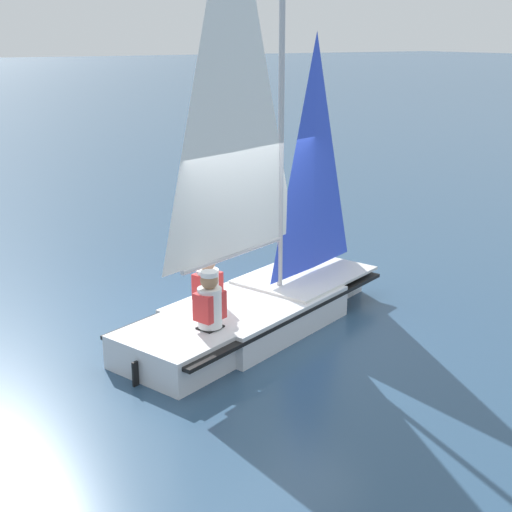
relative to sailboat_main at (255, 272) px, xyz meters
name	(u,v)px	position (x,y,z in m)	size (l,w,h in m)	color
ground_plane	(256,327)	(-0.01, 0.00, -0.81)	(260.00, 260.00, 0.00)	#2D4C6B
sailboat_main	(255,272)	(0.00, 0.00, 0.00)	(4.50, 2.84, 5.95)	silver
sailor_helm	(208,294)	(0.71, -0.04, -0.19)	(0.41, 0.38, 1.16)	black
sailor_crew	(210,313)	(1.02, 0.60, -0.18)	(0.41, 0.38, 1.16)	black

